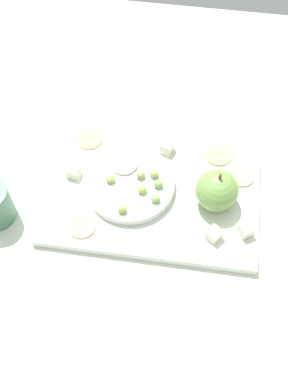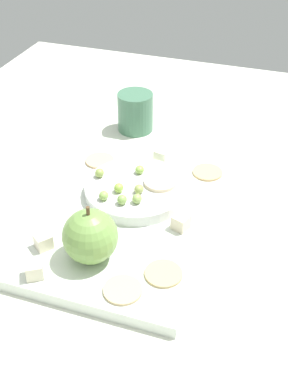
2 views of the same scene
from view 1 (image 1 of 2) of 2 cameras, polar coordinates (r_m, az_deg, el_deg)
table at (r=95.67cm, az=1.13°, el=0.03°), size 135.09×108.11×3.28cm
platter at (r=92.52cm, az=1.22°, el=-0.06°), size 39.57×27.32×1.93cm
serving_dish at (r=91.29cm, az=-1.64°, el=0.93°), size 16.66×16.66×1.87cm
apple_whole at (r=88.00cm, az=8.44°, el=0.18°), size 7.74×7.74×7.74cm
apple_stem at (r=84.28cm, az=8.81°, el=1.79°), size 0.50×0.50×1.20cm
cheese_cube_0 at (r=93.49cm, az=-8.18°, el=2.34°), size 2.66×2.66×2.25cm
cheese_cube_1 at (r=95.94cm, az=2.68°, el=5.17°), size 2.89×2.89×2.25cm
cheese_cube_2 at (r=86.71cm, az=8.12°, el=-4.88°), size 3.16×3.16×2.25cm
cheese_cube_3 at (r=88.03cm, az=11.74°, el=-4.38°), size 3.09×3.09×2.25cm
cracker_0 at (r=94.98cm, az=11.14°, el=1.90°), size 5.16×5.16×0.40cm
cracker_1 at (r=98.88cm, az=-6.36°, el=6.12°), size 5.16×5.16×0.40cm
cracker_2 at (r=88.38cm, az=-7.23°, el=-3.89°), size 5.16×5.16×0.40cm
cracker_3 at (r=97.02cm, az=8.60°, el=4.28°), size 5.16×5.16×0.40cm
grape_0 at (r=88.59cm, az=-0.23°, el=0.27°), size 1.66×1.50×1.50cm
grape_1 at (r=86.60cm, az=-2.56°, el=-2.02°), size 1.66×1.50×1.49cm
grape_2 at (r=90.57cm, az=1.05°, el=2.21°), size 1.66×1.50×1.51cm
grape_3 at (r=87.66cm, az=1.33°, el=-0.77°), size 1.66×1.50×1.46cm
grape_4 at (r=90.35cm, az=-0.40°, el=1.99°), size 1.66×1.50×1.47cm
grape_5 at (r=90.09cm, az=-3.91°, el=1.46°), size 1.66×1.50×1.35cm
grape_6 at (r=89.25cm, az=1.66°, el=0.92°), size 1.66×1.50×1.55cm
apple_slice_0 at (r=92.44cm, az=-2.31°, el=3.34°), size 5.25×5.25×0.60cm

